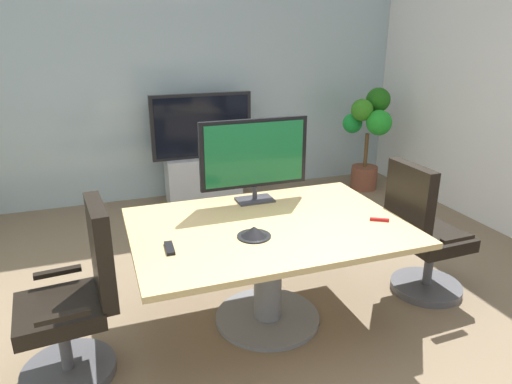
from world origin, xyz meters
TOP-DOWN VIEW (x-y plane):
  - ground_plane at (0.00, 0.00)m, footprint 7.19×7.19m
  - wall_back_glass_partition at (0.00, 3.09)m, footprint 5.82×0.10m
  - conference_table at (0.02, 0.13)m, footprint 1.84×1.28m
  - office_chair_left at (-1.24, 0.00)m, footprint 0.61×0.59m
  - office_chair_right at (1.28, 0.06)m, footprint 0.60×0.58m
  - tv_monitor at (0.09, 0.60)m, footprint 0.84×0.18m
  - wall_display_unit at (0.18, 2.74)m, footprint 1.20×0.36m
  - potted_plant at (2.27, 2.42)m, footprint 0.54×0.67m
  - conference_phone at (-0.14, -0.02)m, footprint 0.22×0.22m
  - remote_control at (-0.68, -0.02)m, footprint 0.06×0.17m
  - whiteboard_marker at (0.77, -0.07)m, footprint 0.12×0.08m

SIDE VIEW (x-z plane):
  - ground_plane at x=0.00m, z-range 0.00..0.00m
  - wall_display_unit at x=0.18m, z-range -0.21..1.10m
  - office_chair_left at x=-1.24m, z-range -0.09..1.00m
  - office_chair_right at x=1.28m, z-range -0.09..1.00m
  - conference_table at x=0.02m, z-range 0.19..0.95m
  - remote_control at x=-0.68m, z-range 0.76..0.78m
  - whiteboard_marker at x=0.77m, z-range 0.76..0.78m
  - conference_phone at x=-0.14m, z-range 0.75..0.82m
  - potted_plant at x=2.27m, z-range 0.14..1.46m
  - tv_monitor at x=0.09m, z-range 0.80..1.43m
  - wall_back_glass_partition at x=0.00m, z-range 0.00..2.86m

